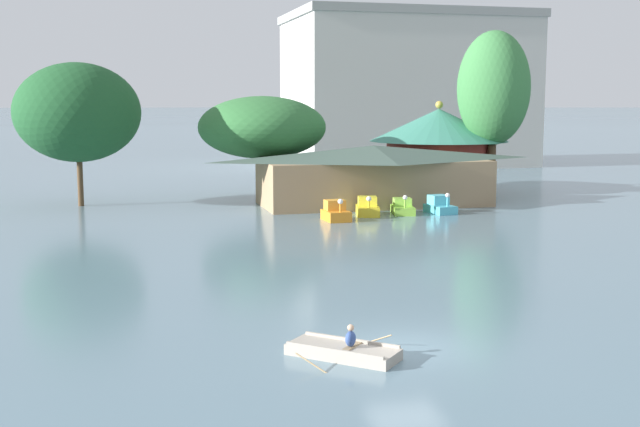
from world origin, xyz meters
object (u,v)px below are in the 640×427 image
object	(u,v)px
pedal_boat_orange	(336,212)
pedal_boat_cyan	(440,206)
boathouse	(374,174)
green_roof_pavilion	(438,144)
shoreline_tree_right	(494,89)
shoreline_tree_tall_left	(77,112)
pedal_boat_lime	(403,208)
shoreline_tree_mid	(262,127)
background_building_block	(406,89)
rowboat_with_rower	(343,351)
pedal_boat_yellow	(368,208)

from	to	relation	value
pedal_boat_orange	pedal_boat_cyan	size ratio (longest dim) A/B	0.87
pedal_boat_orange	boathouse	xyz separation A→B (m)	(5.21, 7.55, 1.90)
green_roof_pavilion	shoreline_tree_right	bearing A→B (deg)	-48.23
pedal_boat_cyan	shoreline_tree_tall_left	size ratio (longest dim) A/B	0.24
pedal_boat_cyan	boathouse	bearing A→B (deg)	-157.47
pedal_boat_orange	pedal_boat_lime	world-z (taller)	pedal_boat_orange
shoreline_tree_mid	background_building_block	world-z (taller)	background_building_block
shoreline_tree_tall_left	rowboat_with_rower	bearing A→B (deg)	-77.31
pedal_boat_yellow	boathouse	bearing A→B (deg)	171.27
pedal_boat_yellow	shoreline_tree_mid	world-z (taller)	shoreline_tree_mid
pedal_boat_yellow	pedal_boat_lime	bearing A→B (deg)	105.63
pedal_boat_orange	shoreline_tree_mid	bearing A→B (deg)	-172.06
pedal_boat_lime	shoreline_tree_mid	size ratio (longest dim) A/B	0.28
green_roof_pavilion	shoreline_tree_tall_left	size ratio (longest dim) A/B	1.12
pedal_boat_cyan	background_building_block	distance (m)	47.93
shoreline_tree_mid	boathouse	bearing A→B (deg)	-37.48
green_roof_pavilion	shoreline_tree_mid	world-z (taller)	shoreline_tree_mid
pedal_boat_yellow	green_roof_pavilion	world-z (taller)	green_roof_pavilion
pedal_boat_lime	shoreline_tree_right	world-z (taller)	shoreline_tree_right
rowboat_with_rower	pedal_boat_orange	xyz separation A→B (m)	(7.89, 29.23, 0.36)
shoreline_tree_right	pedal_boat_lime	bearing A→B (deg)	-140.84
shoreline_tree_mid	pedal_boat_yellow	bearing A→B (deg)	-64.26
boathouse	shoreline_tree_mid	bearing A→B (deg)	142.52
pedal_boat_orange	shoreline_tree_tall_left	world-z (taller)	shoreline_tree_tall_left
rowboat_with_rower	shoreline_tree_tall_left	xyz separation A→B (m)	(-9.44, 41.92, 7.11)
pedal_boat_orange	green_roof_pavilion	distance (m)	21.25
shoreline_tree_mid	shoreline_tree_right	bearing A→B (deg)	-5.31
pedal_boat_lime	green_roof_pavilion	world-z (taller)	green_roof_pavilion
pedal_boat_cyan	pedal_boat_lime	bearing A→B (deg)	-103.97
green_roof_pavilion	background_building_block	world-z (taller)	background_building_block
pedal_boat_cyan	green_roof_pavilion	world-z (taller)	green_roof_pavilion
pedal_boat_yellow	shoreline_tree_mid	xyz separation A→B (m)	(-5.57, 11.55, 5.49)
rowboat_with_rower	pedal_boat_lime	bearing A→B (deg)	-70.77
boathouse	shoreline_tree_tall_left	bearing A→B (deg)	167.16
shoreline_tree_tall_left	shoreline_tree_right	bearing A→B (deg)	-1.64
pedal_boat_yellow	shoreline_tree_right	xyz separation A→B (m)	(14.50, 9.69, 8.74)
pedal_boat_orange	boathouse	world-z (taller)	boathouse
pedal_boat_lime	green_roof_pavilion	size ratio (longest dim) A/B	0.24
rowboat_with_rower	shoreline_tree_tall_left	distance (m)	43.55
rowboat_with_rower	pedal_boat_yellow	distance (m)	33.06
boathouse	green_roof_pavilion	xyz separation A→B (m)	(8.81, 7.98, 1.82)
green_roof_pavilion	background_building_block	xyz separation A→B (m)	(8.37, 31.16, 5.39)
shoreline_tree_tall_left	shoreline_tree_right	distance (m)	34.84
pedal_boat_orange	shoreline_tree_right	distance (m)	22.74
pedal_boat_yellow	green_roof_pavilion	distance (m)	17.88
rowboat_with_rower	shoreline_tree_tall_left	world-z (taller)	shoreline_tree_tall_left
pedal_boat_cyan	background_building_block	world-z (taller)	background_building_block
boathouse	pedal_boat_orange	bearing A→B (deg)	-124.61
boathouse	shoreline_tree_right	xyz separation A→B (m)	(12.24, 4.14, 6.81)
shoreline_tree_tall_left	pedal_boat_yellow	bearing A→B (deg)	-27.79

